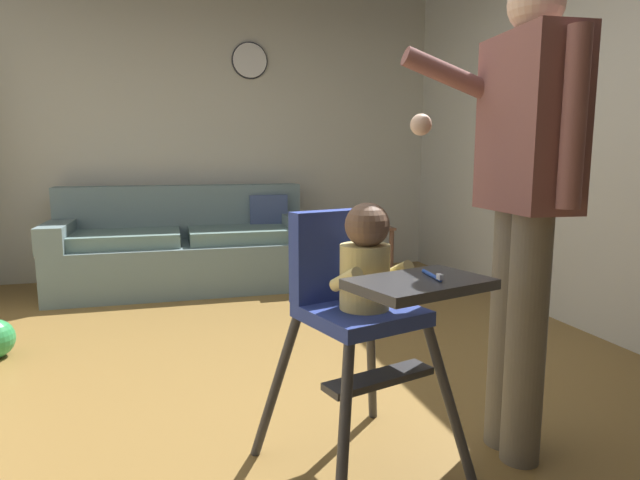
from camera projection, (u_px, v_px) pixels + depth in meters
name	position (u px, v px, depth m)	size (l,w,h in m)	color
ground	(279.00, 405.00, 2.53)	(5.75, 7.22, 0.10)	olive
wall_far	(219.00, 132.00, 5.02)	(4.95, 0.06, 2.68)	beige
wall_right	(617.00, 117.00, 3.16)	(0.06, 6.22, 2.68)	beige
couch	(186.00, 249.00, 4.59)	(2.13, 0.86, 0.86)	slate
high_chair	(361.00, 288.00, 1.83)	(0.74, 0.83, 0.97)	#333336
adult_standing	(524.00, 196.00, 1.89)	(0.51, 0.52, 1.71)	#686152
side_table	(366.00, 242.00, 4.64)	(0.40, 0.40, 0.52)	brown
sippy_cup	(369.00, 220.00, 4.61)	(0.07, 0.07, 0.10)	gold
wall_clock	(250.00, 61.00, 4.96)	(0.33, 0.04, 0.33)	white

